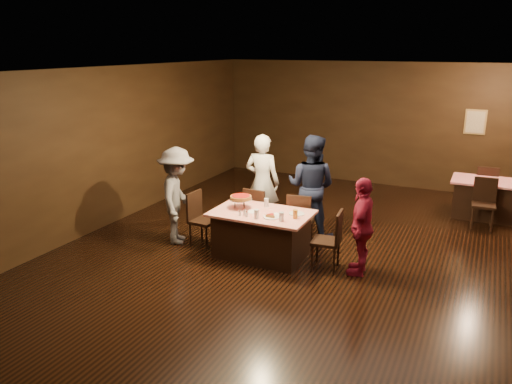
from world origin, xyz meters
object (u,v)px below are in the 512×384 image
chair_end_left (204,220)px  chair_back_far (486,187)px  diner_red_shirt (362,226)px  glass_back (266,203)px  main_table (261,234)px  pizza_stand (241,198)px  chair_far_right (301,219)px  diner_grey_knit (177,196)px  glass_front_left (256,214)px  glass_front_right (281,217)px  diner_navy_hoodie (311,186)px  plate_empty (297,214)px  glass_amber (295,214)px  back_table (484,199)px  diner_white_jacket (262,182)px  chair_end_right (326,240)px  chair_back_near (484,204)px  chair_far_left (259,213)px

chair_end_left → chair_back_far: same height
diner_red_shirt → glass_back: 1.69m
main_table → pizza_stand: bearing=172.9°
main_table → chair_far_right: bearing=61.9°
diner_grey_knit → glass_back: diner_grey_knit is taller
chair_far_right → diner_red_shirt: size_ratio=0.63×
diner_red_shirt → glass_front_left: diner_red_shirt is taller
chair_back_far → glass_front_right: size_ratio=6.79×
diner_grey_knit → diner_red_shirt: size_ratio=1.13×
diner_navy_hoodie → pizza_stand: size_ratio=4.92×
main_table → diner_navy_hoodie: bearing=72.2°
plate_empty → glass_front_right: glass_front_right is taller
glass_amber → plate_empty: bearing=104.0°
main_table → chair_far_right: 0.85m
diner_navy_hoodie → back_table: bearing=-136.9°
diner_white_jacket → chair_end_right: bearing=140.7°
back_table → chair_back_near: size_ratio=1.37×
main_table → plate_empty: 0.69m
diner_red_shirt → plate_empty: diner_red_shirt is taller
diner_grey_knit → diner_navy_hoodie: bearing=-81.6°
glass_back → diner_white_jacket: bearing=118.4°
diner_red_shirt → glass_front_right: (-1.17, -0.33, 0.08)m
glass_amber → chair_far_left: bearing=141.3°
diner_red_shirt → chair_end_right: bearing=-87.0°
diner_navy_hoodie → plate_empty: (0.15, -1.10, -0.16)m
chair_far_left → chair_end_right: 1.68m
chair_end_right → glass_amber: (-0.50, -0.05, 0.37)m
glass_front_right → glass_back: size_ratio=1.00×
plate_empty → glass_amber: glass_amber is taller
chair_end_left → chair_end_right: size_ratio=1.00×
chair_back_near → diner_grey_knit: 5.75m
chair_far_left → diner_red_shirt: bearing=163.7°
back_table → pizza_stand: bearing=-134.7°
chair_far_right → chair_far_left: bearing=-8.9°
chair_end_left → chair_back_near: (4.35, 3.04, 0.00)m
chair_end_left → chair_back_near: bearing=-51.1°
diner_navy_hoodie → diner_red_shirt: (1.22, -1.17, -0.18)m
diner_navy_hoodie → glass_front_right: size_ratio=13.36×
chair_end_left → glass_back: chair_end_left is taller
glass_front_left → glass_front_right: size_ratio=1.00×
chair_back_far → diner_navy_hoodie: diner_navy_hoodie is taller
pizza_stand → glass_amber: bearing=-5.7°
pizza_stand → glass_front_left: (0.45, -0.35, -0.11)m
diner_white_jacket → diner_navy_hoodie: bearing=179.8°
chair_back_near → glass_front_right: (-2.80, -3.29, 0.37)m
plate_empty → diner_navy_hoodie: bearing=97.7°
chair_back_near → glass_amber: size_ratio=6.79×
main_table → chair_end_right: size_ratio=1.68×
back_table → chair_back_near: bearing=-90.0°
chair_end_left → glass_amber: (1.70, -0.05, 0.37)m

